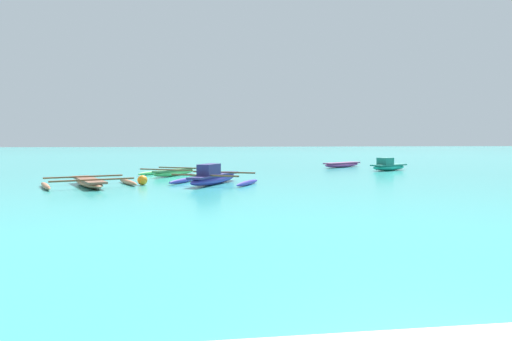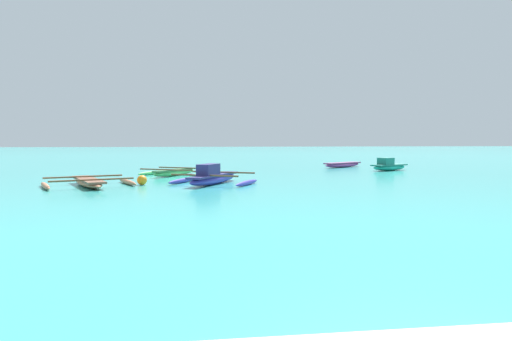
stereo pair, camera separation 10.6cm
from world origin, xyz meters
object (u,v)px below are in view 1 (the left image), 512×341
at_px(moored_boat_0, 175,172).
at_px(moored_boat_3, 388,166).
at_px(moored_boat_4, 89,182).
at_px(mooring_buoy_0, 142,180).
at_px(moored_boat_2, 214,177).
at_px(moored_boat_1, 342,164).

xyz_separation_m(moored_boat_0, moored_boat_3, (12.65, 2.39, 0.09)).
bearing_deg(moored_boat_3, moored_boat_4, 177.81).
height_order(moored_boat_0, moored_boat_4, moored_boat_0).
height_order(moored_boat_3, mooring_buoy_0, moored_boat_3).
bearing_deg(moored_boat_2, moored_boat_0, 47.97).
relative_size(moored_boat_3, mooring_buoy_0, 6.82).
distance_m(moored_boat_2, moored_boat_4, 4.98).
xyz_separation_m(moored_boat_0, moored_boat_1, (10.94, 5.90, 0.00)).
distance_m(moored_boat_0, moored_boat_4, 5.90).
bearing_deg(moored_boat_2, moored_boat_1, -13.18).
xyz_separation_m(moored_boat_1, moored_boat_2, (-9.16, -10.66, 0.10)).
bearing_deg(moored_boat_0, moored_boat_2, -128.29).
xyz_separation_m(moored_boat_1, mooring_buoy_0, (-12.06, -10.65, 0.02)).
xyz_separation_m(moored_boat_4, mooring_buoy_0, (2.07, 0.21, 0.04)).
relative_size(moored_boat_0, moored_boat_1, 1.17).
distance_m(moored_boat_1, mooring_buoy_0, 16.09).
distance_m(moored_boat_0, moored_boat_3, 12.88).
distance_m(moored_boat_0, moored_boat_1, 12.43).
bearing_deg(moored_boat_3, moored_boat_0, 163.63).
distance_m(moored_boat_3, moored_boat_4, 17.47).
bearing_deg(moored_boat_4, moored_boat_3, 91.97).
relative_size(moored_boat_2, mooring_buoy_0, 9.80).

